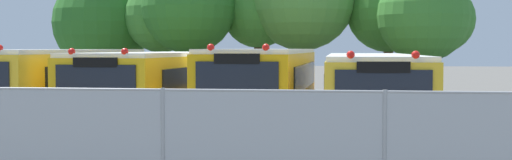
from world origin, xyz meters
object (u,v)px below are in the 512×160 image
school_bus_0 (61,85)px  school_bus_2 (265,86)px  tree_2 (185,8)px  tree_3 (257,11)px  tree_0 (101,23)px  tree_1 (165,17)px  tree_6 (429,17)px  tree_5 (386,11)px  school_bus_1 (156,87)px  school_bus_3 (371,90)px

school_bus_0 → school_bus_2: bearing=178.6°
tree_2 → tree_3: bearing=22.4°
tree_0 → tree_1: (3.43, -0.67, 0.23)m
tree_0 → tree_2: size_ratio=0.95×
school_bus_2 → tree_0: size_ratio=1.63×
tree_0 → tree_2: (4.76, -1.87, 0.59)m
tree_1 → school_bus_2: bearing=-60.8°
school_bus_2 → tree_2: 11.66m
tree_6 → tree_5: bearing=133.2°
tree_5 → tree_2: bearing=-170.5°
school_bus_1 → tree_1: (-2.84, 11.13, 2.72)m
school_bus_0 → tree_0: 12.55m
tree_5 → tree_6: tree_5 is taller
school_bus_1 → school_bus_0: bearing=3.0°
school_bus_1 → tree_0: tree_0 is taller
school_bus_0 → school_bus_3: bearing=177.1°
school_bus_3 → tree_5: 12.32m
tree_0 → tree_3: 7.92m
tree_6 → tree_1: bearing=173.0°
school_bus_3 → tree_0: bearing=-44.6°
tree_0 → tree_5: size_ratio=0.99×
tree_3 → tree_6: (7.75, -1.58, -0.41)m
school_bus_2 → tree_6: size_ratio=1.70×
tree_0 → tree_3: bearing=-4.2°
school_bus_0 → tree_2: (1.61, 10.03, 3.03)m
tree_6 → school_bus_3: bearing=-105.1°
tree_0 → tree_2: tree_2 is taller
school_bus_3 → tree_2: 13.56m
school_bus_1 → tree_3: size_ratio=1.66×
school_bus_3 → tree_5: size_ratio=1.84×
school_bus_0 → tree_5: bearing=-133.8°
school_bus_2 → school_bus_3: school_bus_2 is taller
tree_1 → tree_0: bearing=168.9°
tree_2 → tree_5: 9.29m
school_bus_3 → tree_2: tree_2 is taller
school_bus_0 → tree_3: (4.73, 11.31, 2.94)m
school_bus_0 → school_bus_3: school_bus_0 is taller
tree_1 → tree_2: bearing=-42.2°
school_bus_2 → tree_1: bearing=-60.5°
school_bus_1 → tree_3: bearing=-96.9°
school_bus_0 → school_bus_1: size_ratio=1.10×
tree_0 → tree_3: size_ratio=1.04×
tree_6 → tree_2: bearing=178.4°
tree_1 → tree_6: bearing=-7.0°
school_bus_2 → school_bus_3: 3.17m
school_bus_1 → tree_2: tree_2 is taller
tree_1 → tree_6: 12.29m
school_bus_0 → school_bus_2: size_ratio=1.07×
school_bus_3 → tree_6: tree_6 is taller
school_bus_1 → tree_1: 11.81m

